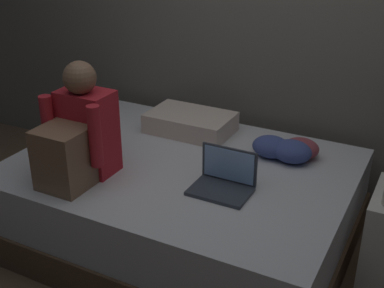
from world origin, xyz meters
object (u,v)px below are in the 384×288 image
(person_sitting, at_px, (78,136))
(bed, at_px, (182,203))
(clothes_pile, at_px, (288,149))
(laptop, at_px, (224,180))
(pillow, at_px, (191,123))

(person_sitting, bearing_deg, bed, 42.56)
(person_sitting, xyz_separation_m, clothes_pile, (0.96, 0.76, -0.19))
(bed, relative_size, laptop, 6.25)
(person_sitting, bearing_deg, clothes_pile, 38.23)
(clothes_pile, bearing_deg, person_sitting, -141.77)
(bed, xyz_separation_m, clothes_pile, (0.53, 0.36, 0.33))
(bed, xyz_separation_m, pillow, (-0.18, 0.45, 0.33))
(bed, xyz_separation_m, laptop, (0.34, -0.16, 0.32))
(pillow, xyz_separation_m, clothes_pile, (0.71, -0.09, -0.00))
(person_sitting, xyz_separation_m, pillow, (0.25, 0.85, -0.19))
(bed, relative_size, pillow, 3.57)
(laptop, distance_m, clothes_pile, 0.55)
(pillow, relative_size, clothes_pile, 1.43)
(bed, height_order, laptop, laptop)
(clothes_pile, bearing_deg, laptop, -109.72)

